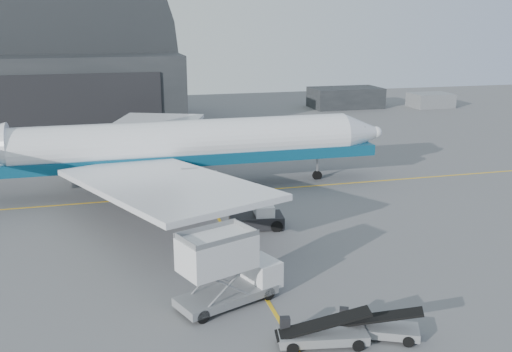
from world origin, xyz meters
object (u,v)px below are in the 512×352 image
object	(u,v)px
airliner	(169,146)
belt_loader_b	(376,327)
catering_truck	(225,269)
pushback_tug	(258,219)
belt_loader_a	(322,334)

from	to	relation	value
airliner	belt_loader_b	distance (m)	32.87
airliner	catering_truck	distance (m)	25.91
pushback_tug	belt_loader_a	size ratio (longest dim) A/B	0.90
airliner	catering_truck	size ratio (longest dim) A/B	6.65
catering_truck	pushback_tug	size ratio (longest dim) A/B	1.51
belt_loader_a	belt_loader_b	size ratio (longest dim) A/B	1.10
catering_truck	belt_loader_b	world-z (taller)	catering_truck
pushback_tug	catering_truck	bearing A→B (deg)	-106.19
airliner	belt_loader_b	size ratio (longest dim) A/B	9.88
pushback_tug	belt_loader_b	distance (m)	18.60
airliner	belt_loader_a	world-z (taller)	airliner
belt_loader_a	pushback_tug	bearing A→B (deg)	95.53
pushback_tug	belt_loader_b	size ratio (longest dim) A/B	0.99
belt_loader_a	belt_loader_b	world-z (taller)	belt_loader_a
airliner	belt_loader_a	xyz separation A→B (m)	(4.57, -31.63, -4.09)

